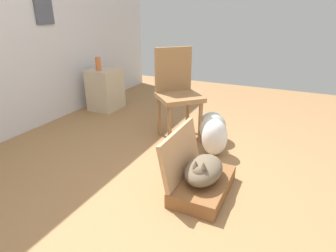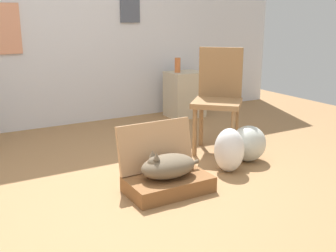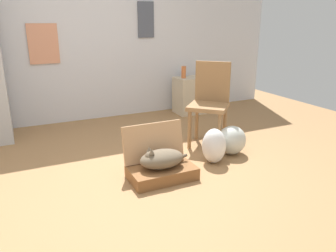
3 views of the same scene
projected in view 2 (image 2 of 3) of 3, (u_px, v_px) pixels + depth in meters
The scene contains 10 objects.
ground_plane at pixel (145, 188), 3.22m from camera, with size 7.68×7.68×0.00m, color #9E7247.
wall_back at pixel (56, 16), 4.76m from camera, with size 6.40×0.15×2.60m.
suitcase_base at pixel (168, 184), 3.13m from camera, with size 0.64×0.38×0.12m, color brown.
suitcase_lid at pixel (156, 146), 3.23m from camera, with size 0.64×0.38×0.04m, color tan.
cat at pixel (168, 166), 3.08m from camera, with size 0.52×0.28×0.22m.
plastic_bag_white at pixel (229, 150), 3.51m from camera, with size 0.26×0.26×0.38m, color white.
plastic_bag_clear at pixel (248, 144), 3.77m from camera, with size 0.34×0.31×0.33m, color silver.
side_table at pixel (185, 94), 5.42m from camera, with size 0.45×0.38×0.60m, color beige.
vase_tall at pixel (178, 65), 5.27m from camera, with size 0.08×0.08×0.19m, color #CC6B38.
chair at pixel (218, 95), 3.99m from camera, with size 0.63×0.63×1.01m.
Camera 2 is at (-1.33, -2.67, 1.31)m, focal length 43.64 mm.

